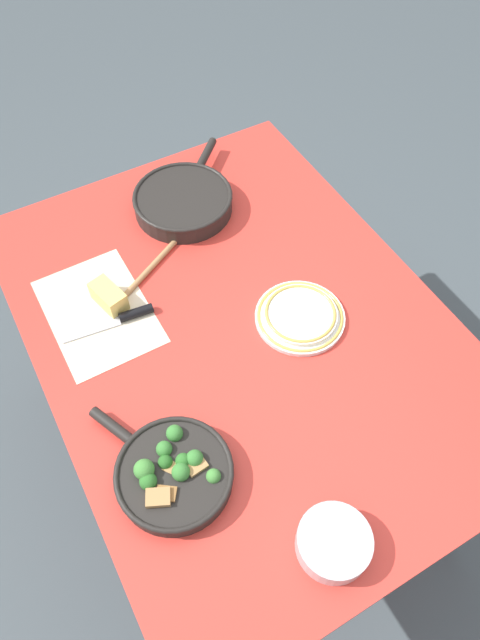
{
  "coord_description": "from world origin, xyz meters",
  "views": [
    {
      "loc": [
        0.69,
        -0.39,
        1.9
      ],
      "look_at": [
        0.0,
        0.0,
        0.77
      ],
      "focal_mm": 32.0,
      "sensor_mm": 36.0,
      "label": 1
    }
  ],
  "objects_px": {
    "skillet_broccoli": "(173,473)",
    "grater_knife": "(121,318)",
    "skillet_eggs": "(183,201)",
    "dinner_plate_stack": "(300,316)",
    "prep_bowl_steel": "(334,543)",
    "cheese_block": "(109,297)",
    "wooden_spoon": "(171,245)"
  },
  "relations": [
    {
      "from": "dinner_plate_stack",
      "to": "prep_bowl_steel",
      "type": "xyz_separation_m",
      "value": [
        0.48,
        -0.24,
        0.01
      ]
    },
    {
      "from": "cheese_block",
      "to": "wooden_spoon",
      "type": "bearing_deg",
      "value": 114.08
    },
    {
      "from": "skillet_broccoli",
      "to": "wooden_spoon",
      "type": "height_order",
      "value": "skillet_broccoli"
    },
    {
      "from": "wooden_spoon",
      "to": "cheese_block",
      "type": "bearing_deg",
      "value": 175.18
    },
    {
      "from": "prep_bowl_steel",
      "to": "cheese_block",
      "type": "bearing_deg",
      "value": -168.57
    },
    {
      "from": "skillet_broccoli",
      "to": "skillet_eggs",
      "type": "xyz_separation_m",
      "value": [
        -0.7,
        0.36,
        0.0
      ]
    },
    {
      "from": "cheese_block",
      "to": "prep_bowl_steel",
      "type": "distance_m",
      "value": 0.77
    },
    {
      "from": "wooden_spoon",
      "to": "dinner_plate_stack",
      "type": "relative_size",
      "value": 1.52
    },
    {
      "from": "skillet_eggs",
      "to": "dinner_plate_stack",
      "type": "bearing_deg",
      "value": -124.66
    },
    {
      "from": "skillet_eggs",
      "to": "prep_bowl_steel",
      "type": "bearing_deg",
      "value": -143.12
    },
    {
      "from": "skillet_broccoli",
      "to": "wooden_spoon",
      "type": "distance_m",
      "value": 0.64
    },
    {
      "from": "skillet_eggs",
      "to": "wooden_spoon",
      "type": "bearing_deg",
      "value": -173.07
    },
    {
      "from": "skillet_eggs",
      "to": "dinner_plate_stack",
      "type": "distance_m",
      "value": 0.49
    },
    {
      "from": "grater_knife",
      "to": "dinner_plate_stack",
      "type": "distance_m",
      "value": 0.44
    },
    {
      "from": "cheese_block",
      "to": "skillet_broccoli",
      "type": "bearing_deg",
      "value": -6.46
    },
    {
      "from": "dinner_plate_stack",
      "to": "cheese_block",
      "type": "bearing_deg",
      "value": -125.02
    },
    {
      "from": "skillet_broccoli",
      "to": "cheese_block",
      "type": "relative_size",
      "value": 3.17
    },
    {
      "from": "skillet_broccoli",
      "to": "prep_bowl_steel",
      "type": "height_order",
      "value": "skillet_broccoli"
    },
    {
      "from": "cheese_block",
      "to": "prep_bowl_steel",
      "type": "relative_size",
      "value": 0.75
    },
    {
      "from": "skillet_broccoli",
      "to": "grater_knife",
      "type": "distance_m",
      "value": 0.42
    },
    {
      "from": "grater_knife",
      "to": "dinner_plate_stack",
      "type": "bearing_deg",
      "value": 158.22
    },
    {
      "from": "skillet_broccoli",
      "to": "dinner_plate_stack",
      "type": "distance_m",
      "value": 0.49
    },
    {
      "from": "skillet_broccoli",
      "to": "wooden_spoon",
      "type": "xyz_separation_m",
      "value": [
        -0.58,
        0.27,
        -0.02
      ]
    },
    {
      "from": "skillet_broccoli",
      "to": "prep_bowl_steel",
      "type": "xyz_separation_m",
      "value": [
        0.27,
        0.21,
        -0.0
      ]
    },
    {
      "from": "skillet_broccoli",
      "to": "grater_knife",
      "type": "relative_size",
      "value": 1.47
    },
    {
      "from": "skillet_eggs",
      "to": "grater_knife",
      "type": "bearing_deg",
      "value": 178.25
    },
    {
      "from": "wooden_spoon",
      "to": "cheese_block",
      "type": "distance_m",
      "value": 0.24
    },
    {
      "from": "skillet_eggs",
      "to": "cheese_block",
      "type": "distance_m",
      "value": 0.38
    },
    {
      "from": "skillet_eggs",
      "to": "dinner_plate_stack",
      "type": "xyz_separation_m",
      "value": [
        0.49,
        0.08,
        -0.02
      ]
    },
    {
      "from": "skillet_broccoli",
      "to": "cheese_block",
      "type": "bearing_deg",
      "value": -30.15
    },
    {
      "from": "dinner_plate_stack",
      "to": "prep_bowl_steel",
      "type": "bearing_deg",
      "value": -26.12
    },
    {
      "from": "cheese_block",
      "to": "skillet_eggs",
      "type": "bearing_deg",
      "value": 124.55
    }
  ]
}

